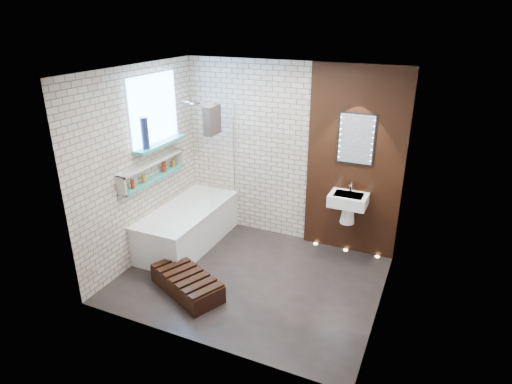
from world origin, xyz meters
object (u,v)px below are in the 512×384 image
at_px(washbasin, 348,204).
at_px(led_mirror, 356,139).
at_px(walnut_step, 187,284).
at_px(bathtub, 188,226).
at_px(bath_screen, 222,156).

height_order(washbasin, led_mirror, led_mirror).
bearing_deg(led_mirror, walnut_step, -130.52).
xyz_separation_m(bathtub, washbasin, (2.17, 0.62, 0.50)).
height_order(led_mirror, walnut_step, led_mirror).
height_order(bathtub, bath_screen, bath_screen).
height_order(bath_screen, walnut_step, bath_screen).
distance_m(bath_screen, led_mirror, 1.89).
bearing_deg(bath_screen, bathtub, -128.90).
bearing_deg(bathtub, bath_screen, 51.10).
xyz_separation_m(led_mirror, walnut_step, (-1.55, -1.81, -1.54)).
distance_m(bathtub, washbasin, 2.32).
bearing_deg(bathtub, led_mirror, 19.78).
bearing_deg(bath_screen, washbasin, 5.78).
relative_size(bath_screen, walnut_step, 1.41).
bearing_deg(led_mirror, bathtub, -160.22).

